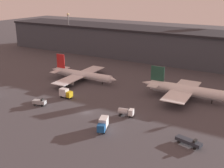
{
  "coord_description": "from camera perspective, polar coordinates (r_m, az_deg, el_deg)",
  "views": [
    {
      "loc": [
        56.72,
        -77.41,
        43.27
      ],
      "look_at": [
        0.5,
        17.82,
        6.0
      ],
      "focal_mm": 45.0,
      "sensor_mm": 36.0,
      "label": 1
    }
  ],
  "objects": [
    {
      "name": "service_vehicle_2",
      "position": [
        86.47,
        15.33,
        -11.2
      ],
      "size": [
        8.17,
        3.91,
        2.59
      ],
      "rotation": [
        0.0,
        0.0,
        -0.23
      ],
      "color": "#282D38",
      "rests_on": "ground"
    },
    {
      "name": "airplane_0",
      "position": [
        140.67,
        -6.14,
        1.9
      ],
      "size": [
        39.06,
        35.97,
        12.08
      ],
      "rotation": [
        0.0,
        0.0,
        0.03
      ],
      "color": "silver",
      "rests_on": "ground"
    },
    {
      "name": "airplane_1",
      "position": [
        119.82,
        14.62,
        -1.26
      ],
      "size": [
        38.75,
        29.79,
        12.46
      ],
      "rotation": [
        0.0,
        0.0,
        0.03
      ],
      "color": "white",
      "rests_on": "ground"
    },
    {
      "name": "lamp_post_0",
      "position": [
        202.61,
        -8.8,
        11.12
      ],
      "size": [
        1.8,
        1.8,
        28.03
      ],
      "color": "slate",
      "rests_on": "ground"
    },
    {
      "name": "service_vehicle_4",
      "position": [
        119.37,
        -9.42,
        -1.81
      ],
      "size": [
        5.63,
        2.56,
        3.88
      ],
      "rotation": [
        0.0,
        0.0,
        -0.02
      ],
      "color": "gold",
      "rests_on": "ground"
    },
    {
      "name": "service_vehicle_0",
      "position": [
        91.64,
        -1.83,
        -8.08
      ],
      "size": [
        4.52,
        7.11,
        3.84
      ],
      "rotation": [
        0.0,
        0.0,
        -1.23
      ],
      "color": "#195199",
      "rests_on": "ground"
    },
    {
      "name": "service_vehicle_5",
      "position": [
        101.2,
        2.84,
        -5.65
      ],
      "size": [
        5.87,
        3.43,
        2.91
      ],
      "rotation": [
        0.0,
        0.0,
        0.21
      ],
      "color": "white",
      "rests_on": "ground"
    },
    {
      "name": "ground",
      "position": [
        105.27,
        -5.2,
        -5.73
      ],
      "size": [
        600.0,
        600.0,
        0.0
      ],
      "primitive_type": "plane",
      "color": "#423F44"
    },
    {
      "name": "terminal_building",
      "position": [
        181.14,
        11.88,
        7.63
      ],
      "size": [
        247.14,
        29.84,
        19.81
      ],
      "color": "#3D424C",
      "rests_on": "ground"
    },
    {
      "name": "service_vehicle_3",
      "position": [
        113.93,
        -14.51,
        -3.57
      ],
      "size": [
        5.52,
        3.43,
        2.93
      ],
      "rotation": [
        0.0,
        0.0,
        0.27
      ],
      "color": "#9EA3A8",
      "rests_on": "ground"
    }
  ]
}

